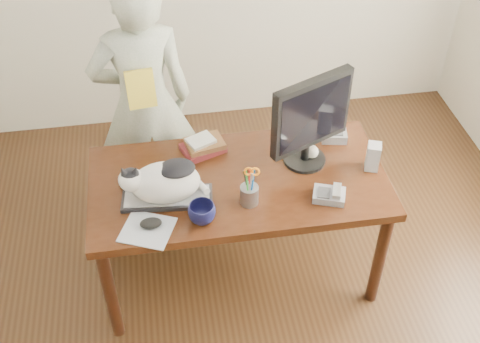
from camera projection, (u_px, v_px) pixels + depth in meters
name	position (u px, v px, depth m)	size (l,w,h in m)	color
room	(262.00, 169.00, 2.39)	(4.50, 4.50, 4.50)	black
desk	(236.00, 189.00, 3.39)	(1.60, 0.80, 0.75)	black
keyboard	(167.00, 198.00, 3.11)	(0.48, 0.22, 0.03)	black
cat	(162.00, 181.00, 3.03)	(0.46, 0.25, 0.26)	silver
monitor	(311.00, 118.00, 3.13)	(0.46, 0.31, 0.54)	black
pen_cup	(249.00, 193.00, 3.06)	(0.11, 0.11, 0.24)	gray
mousepad	(147.00, 230.00, 2.96)	(0.31, 0.30, 0.01)	#ABB0B7
mouse	(151.00, 223.00, 2.96)	(0.13, 0.11, 0.04)	black
coffee_mug	(202.00, 213.00, 2.97)	(0.14, 0.14, 0.11)	black
phone	(330.00, 195.00, 3.11)	(0.19, 0.17, 0.08)	slate
speaker	(373.00, 157.00, 3.25)	(0.09, 0.10, 0.16)	#9C9D9F
baseball	(312.00, 152.00, 3.35)	(0.08, 0.08, 0.08)	beige
book_stack	(203.00, 145.00, 3.39)	(0.27, 0.23, 0.09)	#521518
calculator	(333.00, 131.00, 3.50)	(0.18, 0.21, 0.06)	slate
person	(144.00, 103.00, 3.61)	(0.61, 0.40, 1.67)	silver
held_book	(141.00, 89.00, 3.34)	(0.17, 0.11, 0.22)	yellow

